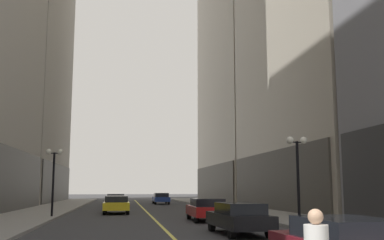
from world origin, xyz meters
The scene contains 11 objects.
ground_plane centered at (0.00, 35.00, 0.00)m, with size 200.00×200.00×0.00m, color #38383A.
sidewalk_left centered at (-8.25, 35.00, 0.07)m, with size 4.50×78.00×0.15m, color gray.
sidewalk_right centered at (8.25, 35.00, 0.07)m, with size 4.50×78.00×0.15m, color gray.
lane_centre_stripe centered at (0.00, 35.00, 0.00)m, with size 0.16×70.00×0.01m, color #E5D64C.
car_black centered at (2.85, 15.92, 0.72)m, with size 1.96×4.69×1.32m.
car_red centered at (2.95, 23.91, 0.72)m, with size 1.97×4.59×1.32m.
car_yellow centered at (-2.42, 32.68, 0.72)m, with size 1.94×4.76×1.32m.
car_grey centered at (-2.60, 43.63, 0.72)m, with size 1.89×4.62×1.32m.
car_blue centered at (2.61, 52.18, 0.72)m, with size 1.81×4.80×1.32m.
street_lamp_left_far centered at (-6.40, 27.44, 3.26)m, with size 1.06×0.36×4.43m.
street_lamp_right_mid centered at (6.40, 18.16, 3.26)m, with size 1.06×0.36×4.43m.
Camera 1 is at (-2.04, -3.17, 1.95)m, focal length 42.90 mm.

